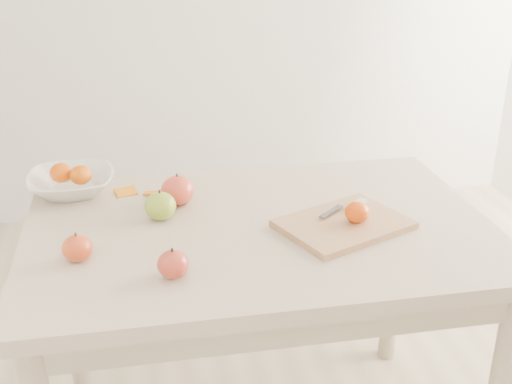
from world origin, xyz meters
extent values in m
cube|color=#C8B297|center=(0.00, 0.00, 0.73)|extent=(1.20, 0.80, 0.04)
cylinder|color=#BCAA8E|center=(-0.54, 0.34, 0.35)|extent=(0.06, 0.06, 0.71)
cylinder|color=#BCAA8E|center=(0.54, 0.34, 0.35)|extent=(0.06, 0.06, 0.71)
cube|color=tan|center=(0.21, -0.06, 0.76)|extent=(0.37, 0.33, 0.02)
ellipsoid|color=#D54307|center=(0.24, -0.07, 0.80)|extent=(0.06, 0.06, 0.05)
imported|color=white|center=(-0.49, 0.30, 0.78)|extent=(0.24, 0.24, 0.06)
ellipsoid|color=#DD5907|center=(-0.52, 0.31, 0.81)|extent=(0.06, 0.06, 0.06)
ellipsoid|color=#C74807|center=(-0.46, 0.29, 0.81)|extent=(0.06, 0.06, 0.05)
cube|color=orange|center=(-0.34, 0.26, 0.75)|extent=(0.07, 0.06, 0.01)
cube|color=#C5640D|center=(-0.27, 0.25, 0.75)|extent=(0.05, 0.04, 0.01)
cube|color=silver|center=(0.27, 0.02, 0.78)|extent=(0.07, 0.06, 0.01)
cube|color=#3A3C42|center=(0.19, -0.01, 0.78)|extent=(0.08, 0.07, 0.00)
ellipsoid|color=olive|center=(-0.25, 0.08, 0.79)|extent=(0.08, 0.08, 0.07)
ellipsoid|color=maroon|center=(-0.20, 0.16, 0.79)|extent=(0.09, 0.09, 0.08)
ellipsoid|color=maroon|center=(-0.45, -0.11, 0.78)|extent=(0.07, 0.07, 0.06)
ellipsoid|color=maroon|center=(-0.24, -0.22, 0.78)|extent=(0.07, 0.07, 0.06)
camera|label=1|loc=(-0.28, -1.46, 1.49)|focal=45.00mm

